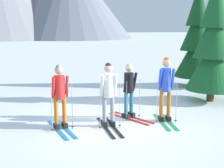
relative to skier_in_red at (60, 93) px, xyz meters
name	(u,v)px	position (x,y,z in m)	size (l,w,h in m)	color
ground_plane	(113,123)	(1.48, -0.04, -0.96)	(400.00, 400.00, 0.00)	white
skier_in_red	(60,93)	(0.00, 0.00, 0.00)	(0.61, 1.72, 1.71)	#1E84D1
skier_in_white	(108,91)	(1.26, -0.26, 0.01)	(0.61, 1.79, 1.74)	black
skier_in_black	(129,89)	(2.08, 0.25, -0.08)	(0.91, 1.60, 1.63)	red
skier_in_blue	(166,86)	(2.92, -0.39, 0.07)	(0.66, 1.59, 1.85)	green
pine_tree_near	(213,45)	(5.71, 1.17, 1.08)	(1.85, 1.85, 4.48)	#51381E
pine_tree_mid	(197,40)	(6.89, 3.83, 1.16)	(1.92, 1.92, 4.65)	#51381E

